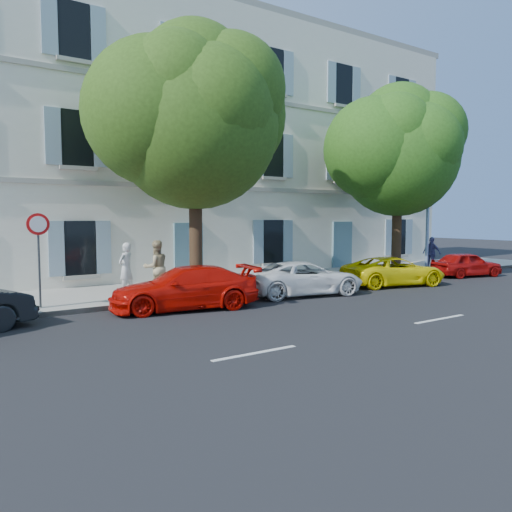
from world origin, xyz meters
TOP-DOWN VIEW (x-y plane):
  - ground at (0.00, 0.00)m, footprint 90.00×90.00m
  - sidewalk at (0.00, 4.45)m, footprint 36.00×4.50m
  - kerb at (0.00, 2.28)m, footprint 36.00×0.16m
  - building at (0.00, 10.20)m, footprint 28.00×7.00m
  - car_red_coupe at (-5.04, 1.18)m, footprint 4.67×2.61m
  - car_white_coupe at (-0.38, 1.30)m, footprint 4.60×2.72m
  - car_yellow_supercar at (4.16, 1.14)m, footprint 4.50×2.86m
  - car_red_hatchback at (9.27, 1.27)m, footprint 3.58×2.07m
  - tree_left at (-3.67, 3.10)m, footprint 5.69×5.69m
  - tree_right at (6.47, 2.99)m, footprint 5.34×5.34m
  - road_sign at (-8.71, 3.01)m, footprint 0.62×0.08m
  - street_lamp at (8.14, 2.45)m, footprint 0.27×1.58m
  - pedestrian_a at (-5.74, 4.26)m, footprint 0.75×0.69m
  - pedestrian_b at (-5.00, 3.42)m, footprint 0.89×0.70m
  - pedestrian_c at (9.39, 3.25)m, footprint 0.48×0.98m

SIDE VIEW (x-z plane):
  - ground at x=0.00m, z-range 0.00..0.00m
  - sidewalk at x=0.00m, z-range 0.00..0.15m
  - kerb at x=0.00m, z-range 0.00..0.16m
  - car_red_hatchback at x=9.27m, z-range 0.00..1.14m
  - car_yellow_supercar at x=4.16m, z-range 0.00..1.16m
  - car_white_coupe at x=-0.38m, z-range 0.00..1.20m
  - car_red_coupe at x=-5.04m, z-range 0.00..1.28m
  - pedestrian_c at x=9.39m, z-range 0.15..1.76m
  - pedestrian_a at x=-5.74m, z-range 0.15..1.88m
  - pedestrian_b at x=-5.00m, z-range 0.15..1.96m
  - road_sign at x=-8.71m, z-range 0.75..3.45m
  - street_lamp at x=8.14m, z-range 0.64..8.04m
  - tree_right at x=6.47m, z-range 1.31..9.53m
  - tree_left at x=-3.67m, z-range 1.42..10.23m
  - building at x=0.00m, z-range 0.00..12.00m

